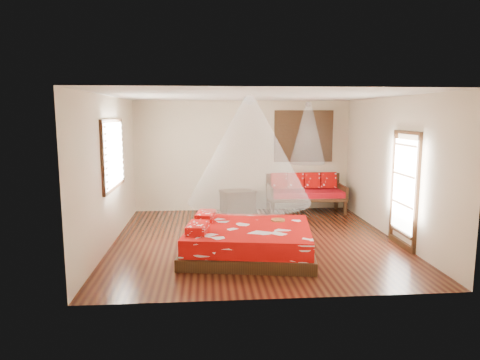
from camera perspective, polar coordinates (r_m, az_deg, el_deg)
The scene contains 10 objects.
room at distance 8.25m, azimuth 2.02°, elevation 1.39°, with size 5.54×5.54×2.84m.
bed at distance 7.63m, azimuth 1.05°, elevation -8.03°, with size 2.51×2.33×0.65m.
daybed at distance 10.98m, azimuth 8.69°, elevation -1.50°, with size 1.93×0.86×0.98m.
storage_chest at distance 10.83m, azimuth -0.31°, elevation -2.84°, with size 0.95×0.81×0.56m.
shutter_panel at distance 11.15m, azimuth 8.47°, elevation 5.79°, with size 1.52×0.06×1.32m.
window_left at distance 8.55m, azimuth -16.51°, elevation 3.31°, with size 0.10×1.74×1.34m.
glazed_door at distance 8.49m, azimuth 21.04°, elevation -1.25°, with size 0.08×1.02×2.16m.
wine_tray at distance 7.99m, azimuth 5.09°, elevation -5.05°, with size 0.26×0.26×0.21m.
mosquito_net_main at distance 7.33m, azimuth 1.25°, elevation 4.00°, with size 2.14×2.14×1.80m, color white.
mosquito_net_daybed at distance 10.69m, azimuth 9.04°, elevation 6.19°, with size 0.88×0.88×1.50m, color white.
Camera 1 is at (-0.94, -8.13, 2.46)m, focal length 32.00 mm.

